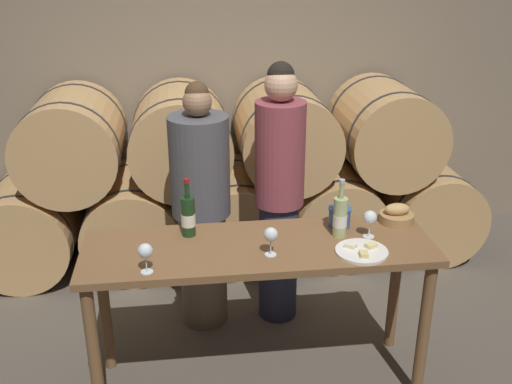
{
  "coord_description": "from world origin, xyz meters",
  "views": [
    {
      "loc": [
        -0.35,
        -2.75,
        2.35
      ],
      "look_at": [
        0.0,
        0.12,
        1.13
      ],
      "focal_mm": 42.0,
      "sensor_mm": 36.0,
      "label": 1
    }
  ],
  "objects_px": {
    "tasting_table": "(259,266)",
    "person_left": "(201,209)",
    "bread_basket": "(397,215)",
    "wine_glass_center": "(370,218)",
    "cheese_plate": "(362,251)",
    "wine_bottle_red": "(188,216)",
    "person_right": "(279,194)",
    "wine_glass_left": "(271,235)",
    "blue_crock": "(340,216)",
    "wine_glass_far_left": "(145,252)",
    "wine_bottle_white": "(340,217)"
  },
  "relations": [
    {
      "from": "wine_glass_far_left",
      "to": "wine_bottle_red",
      "type": "bearing_deg",
      "value": 60.73
    },
    {
      "from": "tasting_table",
      "to": "person_left",
      "type": "xyz_separation_m",
      "value": [
        -0.28,
        0.65,
        0.05
      ]
    },
    {
      "from": "wine_bottle_white",
      "to": "cheese_plate",
      "type": "distance_m",
      "value": 0.24
    },
    {
      "from": "wine_bottle_white",
      "to": "wine_glass_far_left",
      "type": "height_order",
      "value": "wine_bottle_white"
    },
    {
      "from": "tasting_table",
      "to": "wine_glass_center",
      "type": "height_order",
      "value": "wine_glass_center"
    },
    {
      "from": "tasting_table",
      "to": "bread_basket",
      "type": "height_order",
      "value": "bread_basket"
    },
    {
      "from": "person_left",
      "to": "wine_glass_center",
      "type": "xyz_separation_m",
      "value": [
        0.87,
        -0.64,
        0.19
      ]
    },
    {
      "from": "person_left",
      "to": "person_right",
      "type": "xyz_separation_m",
      "value": [
        0.49,
        0.0,
        0.08
      ]
    },
    {
      "from": "blue_crock",
      "to": "bread_basket",
      "type": "xyz_separation_m",
      "value": [
        0.33,
        0.01,
        -0.02
      ]
    },
    {
      "from": "tasting_table",
      "to": "person_right",
      "type": "relative_size",
      "value": 1.08
    },
    {
      "from": "bread_basket",
      "to": "cheese_plate",
      "type": "bearing_deg",
      "value": -132.18
    },
    {
      "from": "person_left",
      "to": "wine_glass_left",
      "type": "relative_size",
      "value": 10.55
    },
    {
      "from": "bread_basket",
      "to": "wine_glass_left",
      "type": "bearing_deg",
      "value": -158.94
    },
    {
      "from": "wine_glass_center",
      "to": "wine_glass_far_left",
      "type": "bearing_deg",
      "value": -168.81
    },
    {
      "from": "wine_glass_center",
      "to": "cheese_plate",
      "type": "bearing_deg",
      "value": -117.77
    },
    {
      "from": "wine_glass_far_left",
      "to": "wine_glass_center",
      "type": "xyz_separation_m",
      "value": [
        1.16,
        0.23,
        0.0
      ]
    },
    {
      "from": "wine_bottle_red",
      "to": "blue_crock",
      "type": "height_order",
      "value": "wine_bottle_red"
    },
    {
      "from": "blue_crock",
      "to": "person_left",
      "type": "bearing_deg",
      "value": 146.71
    },
    {
      "from": "person_left",
      "to": "wine_bottle_white",
      "type": "bearing_deg",
      "value": -39.91
    },
    {
      "from": "wine_bottle_white",
      "to": "bread_basket",
      "type": "height_order",
      "value": "wine_bottle_white"
    },
    {
      "from": "wine_bottle_white",
      "to": "wine_glass_far_left",
      "type": "relative_size",
      "value": 2.13
    },
    {
      "from": "bread_basket",
      "to": "wine_glass_far_left",
      "type": "height_order",
      "value": "wine_glass_far_left"
    },
    {
      "from": "tasting_table",
      "to": "cheese_plate",
      "type": "xyz_separation_m",
      "value": [
        0.51,
        -0.15,
        0.14
      ]
    },
    {
      "from": "person_left",
      "to": "blue_crock",
      "type": "distance_m",
      "value": 0.91
    },
    {
      "from": "cheese_plate",
      "to": "person_left",
      "type": "bearing_deg",
      "value": 134.29
    },
    {
      "from": "blue_crock",
      "to": "wine_glass_left",
      "type": "xyz_separation_m",
      "value": [
        -0.43,
        -0.28,
        0.05
      ]
    },
    {
      "from": "wine_glass_far_left",
      "to": "wine_glass_center",
      "type": "relative_size",
      "value": 1.0
    },
    {
      "from": "wine_glass_center",
      "to": "blue_crock",
      "type": "bearing_deg",
      "value": 130.54
    },
    {
      "from": "wine_glass_left",
      "to": "person_right",
      "type": "bearing_deg",
      "value": 77.74
    },
    {
      "from": "wine_bottle_red",
      "to": "wine_glass_far_left",
      "type": "distance_m",
      "value": 0.43
    },
    {
      "from": "tasting_table",
      "to": "blue_crock",
      "type": "bearing_deg",
      "value": 19.06
    },
    {
      "from": "tasting_table",
      "to": "person_left",
      "type": "bearing_deg",
      "value": 112.91
    },
    {
      "from": "tasting_table",
      "to": "wine_glass_far_left",
      "type": "relative_size",
      "value": 12.07
    },
    {
      "from": "wine_bottle_red",
      "to": "bread_basket",
      "type": "height_order",
      "value": "wine_bottle_red"
    },
    {
      "from": "tasting_table",
      "to": "bread_basket",
      "type": "bearing_deg",
      "value": 12.31
    },
    {
      "from": "wine_bottle_white",
      "to": "cheese_plate",
      "type": "relative_size",
      "value": 1.2
    },
    {
      "from": "wine_bottle_white",
      "to": "bread_basket",
      "type": "relative_size",
      "value": 1.69
    },
    {
      "from": "person_right",
      "to": "wine_glass_center",
      "type": "relative_size",
      "value": 11.22
    },
    {
      "from": "wine_bottle_red",
      "to": "blue_crock",
      "type": "xyz_separation_m",
      "value": [
        0.83,
        0.0,
        -0.05
      ]
    },
    {
      "from": "tasting_table",
      "to": "bread_basket",
      "type": "relative_size",
      "value": 9.57
    },
    {
      "from": "wine_glass_center",
      "to": "wine_bottle_red",
      "type": "bearing_deg",
      "value": 171.59
    },
    {
      "from": "bread_basket",
      "to": "wine_glass_center",
      "type": "distance_m",
      "value": 0.27
    },
    {
      "from": "tasting_table",
      "to": "cheese_plate",
      "type": "height_order",
      "value": "cheese_plate"
    },
    {
      "from": "wine_bottle_red",
      "to": "person_right",
      "type": "bearing_deg",
      "value": 40.92
    },
    {
      "from": "person_left",
      "to": "bread_basket",
      "type": "bearing_deg",
      "value": -23.91
    },
    {
      "from": "wine_bottle_white",
      "to": "blue_crock",
      "type": "relative_size",
      "value": 2.54
    },
    {
      "from": "wine_bottle_white",
      "to": "bread_basket",
      "type": "xyz_separation_m",
      "value": [
        0.36,
        0.12,
        -0.07
      ]
    },
    {
      "from": "bread_basket",
      "to": "blue_crock",
      "type": "bearing_deg",
      "value": -177.87
    },
    {
      "from": "wine_glass_left",
      "to": "tasting_table",
      "type": "bearing_deg",
      "value": 111.38
    },
    {
      "from": "wine_bottle_red",
      "to": "person_left",
      "type": "bearing_deg",
      "value": 80.53
    }
  ]
}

